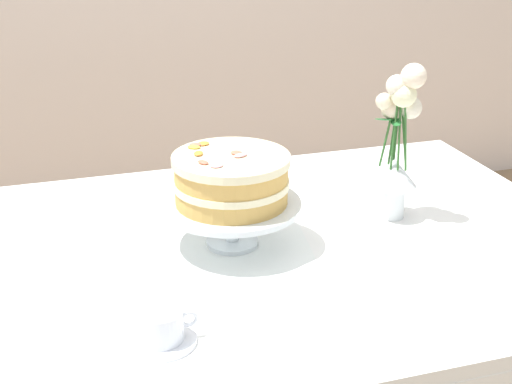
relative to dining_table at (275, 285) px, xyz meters
name	(u,v)px	position (x,y,z in m)	size (l,w,h in m)	color
dining_table	(275,285)	(0.00, 0.00, 0.00)	(1.40, 1.00, 0.74)	white
linen_napkin	(232,245)	(-0.08, 0.04, 0.09)	(0.32, 0.32, 0.00)	white
cake_stand	(232,210)	(-0.08, 0.04, 0.17)	(0.29, 0.29, 0.10)	silver
layer_cake	(231,179)	(-0.08, 0.04, 0.24)	(0.24, 0.24, 0.11)	tan
flower_vase	(397,141)	(0.31, 0.07, 0.27)	(0.11, 0.11, 0.36)	silver
teacup	(161,328)	(-0.29, -0.27, 0.12)	(0.12, 0.12, 0.06)	white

